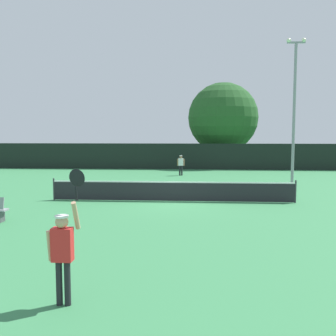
{
  "coord_description": "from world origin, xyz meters",
  "views": [
    {
      "loc": [
        1.02,
        -17.75,
        3.22
      ],
      "look_at": [
        -0.42,
        3.37,
        1.3
      ],
      "focal_mm": 40.04,
      "sensor_mm": 36.0,
      "label": 1
    }
  ],
  "objects": [
    {
      "name": "player_serving",
      "position": [
        -1.41,
        -11.07,
        1.14
      ],
      "size": [
        0.67,
        0.4,
        2.58
      ],
      "color": "red",
      "rests_on": "ground"
    },
    {
      "name": "player_receiving",
      "position": [
        0.04,
        11.33,
        0.95
      ],
      "size": [
        0.57,
        0.23,
        1.56
      ],
      "rotation": [
        0.0,
        0.0,
        3.14
      ],
      "color": "white",
      "rests_on": "ground"
    },
    {
      "name": "perimeter_fence",
      "position": [
        0.0,
        16.5,
        1.18
      ],
      "size": [
        38.6,
        0.12,
        2.37
      ],
      "primitive_type": "cube",
      "color": "black",
      "rests_on": "ground"
    },
    {
      "name": "ground_plane",
      "position": [
        0.0,
        0.0,
        0.0
      ],
      "size": [
        120.0,
        120.0,
        0.0
      ],
      "primitive_type": "plane",
      "color": "#387F4C"
    },
    {
      "name": "tennis_net",
      "position": [
        0.0,
        0.0,
        0.51
      ],
      "size": [
        11.69,
        0.08,
        1.07
      ],
      "color": "#232328",
      "rests_on": "ground"
    },
    {
      "name": "tennis_ball",
      "position": [
        2.46,
        0.74,
        0.03
      ],
      "size": [
        0.07,
        0.07,
        0.07
      ],
      "primitive_type": "sphere",
      "color": "#CCE033",
      "rests_on": "ground"
    },
    {
      "name": "large_tree",
      "position": [
        3.94,
        20.19,
        4.85
      ],
      "size": [
        6.95,
        6.95,
        8.33
      ],
      "color": "brown",
      "rests_on": "ground"
    },
    {
      "name": "parked_car_near",
      "position": [
        -3.19,
        22.45,
        0.78
      ],
      "size": [
        2.49,
        4.43,
        1.69
      ],
      "rotation": [
        0.0,
        0.0,
        0.15
      ],
      "color": "red",
      "rests_on": "ground"
    },
    {
      "name": "light_pole",
      "position": [
        7.25,
        6.22,
        5.12
      ],
      "size": [
        1.18,
        0.28,
        9.08
      ],
      "color": "gray",
      "rests_on": "ground"
    }
  ]
}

